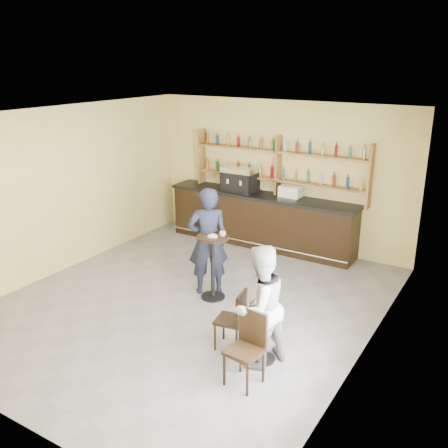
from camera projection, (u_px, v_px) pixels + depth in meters
The scene contains 22 objects.
floor at pixel (190, 303), 8.65m from camera, with size 7.00×7.00×0.00m, color slate.
ceiling at pixel (186, 115), 7.63m from camera, with size 7.00×7.00×0.00m, color white.
wall_back at pixel (280, 174), 10.97m from camera, with size 7.00×7.00×0.00m, color #EDDA86.
wall_left at pixel (61, 191), 9.63m from camera, with size 7.00×7.00×0.00m, color #EDDA86.
wall_right at pixel (371, 250), 6.65m from camera, with size 7.00×7.00×0.00m, color #EDDA86.
window_pane at pixel (342, 275), 5.66m from camera, with size 2.00×2.00×0.00m, color white.
window_frame at pixel (341, 275), 5.66m from camera, with size 0.04×1.70×2.10m, color black, non-canonical shape.
shelf_unit at pixel (278, 166), 10.80m from camera, with size 4.00×0.26×1.40m, color brown, non-canonical shape.
liquor_bottles at pixel (278, 158), 10.74m from camera, with size 3.68×0.10×1.00m, color #8C5919, non-canonical shape.
bar_counter at pixel (261, 220), 11.14m from camera, with size 4.38×0.85×1.19m, color black, non-canonical shape.
espresso_machine at pixel (240, 179), 11.14m from camera, with size 0.76×0.49×0.54m, color black, non-canonical shape.
pastry_case at pixel (291, 192), 10.57m from camera, with size 0.46×0.37×0.28m, color silver, non-canonical shape.
pedestal_table at pixel (213, 268), 8.67m from camera, with size 0.56×0.56×1.15m, color black, non-canonical shape.
napkin at pixel (213, 236), 8.48m from camera, with size 0.16×0.16×0.00m, color white.
donut at pixel (213, 235), 8.46m from camera, with size 0.12×0.12×0.04m, color #DCA750.
cup_pedestal at pixel (223, 234), 8.48m from camera, with size 0.11×0.11×0.09m, color white.
man_main at pixel (208, 241), 8.76m from camera, with size 0.71×0.47×1.95m, color black.
cafe_table at pixel (262, 337), 6.91m from camera, with size 0.57×0.57×0.72m, color black, non-canonical shape.
cup_cafe at pixel (266, 312), 6.76m from camera, with size 0.10×0.10×0.09m, color white.
chair_west at pixel (230, 319), 7.20m from camera, with size 0.39×0.39×0.91m, color black, non-canonical shape.
chair_south at pixel (244, 350), 6.36m from camera, with size 0.43×0.43×0.99m, color black, non-canonical shape.
patron_second at pixel (259, 307), 6.69m from camera, with size 0.84×0.66×1.74m, color #939398.
Camera 1 is at (4.56, -6.31, 4.05)m, focal length 40.00 mm.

